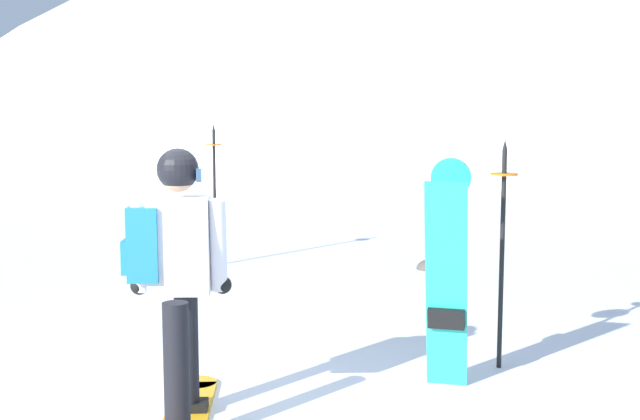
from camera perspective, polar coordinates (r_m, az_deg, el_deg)
name	(u,v)px	position (r m, az deg, el deg)	size (l,w,h in m)	color
ridge_peak_main	(367,155)	(37.50, 3.37, 3.95)	(39.38, 35.44, 17.89)	white
snowboarder_main	(175,281)	(4.84, -10.38, -5.05)	(0.74, 1.77, 1.71)	orange
spare_snowboard	(447,275)	(5.50, 9.12, -4.65)	(0.28, 0.42, 1.62)	#23B7A3
piste_marker_near	(214,185)	(10.07, -7.60, 1.79)	(0.20, 0.20, 1.79)	black
piste_marker_far	(502,238)	(6.06, 12.99, -1.99)	(0.20, 0.20, 1.73)	black
rock_mid	(431,269)	(9.95, 8.00, -4.25)	(0.37, 0.31, 0.26)	#4C4742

